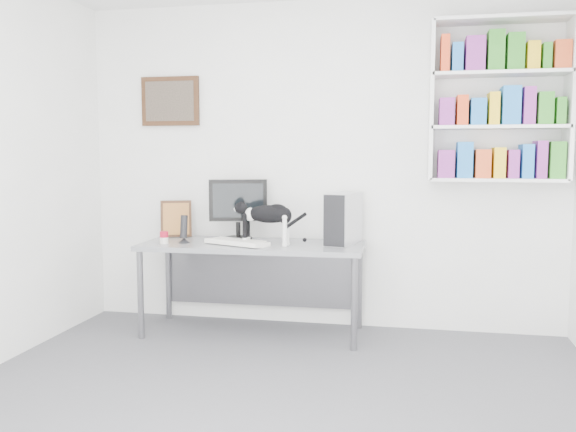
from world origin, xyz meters
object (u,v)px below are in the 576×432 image
at_px(keyboard, 237,242).
at_px(monitor, 238,209).
at_px(pc_tower, 343,218).
at_px(speaker, 184,228).
at_px(bookshelf, 499,101).
at_px(soup_can, 164,238).
at_px(leaning_print, 176,218).
at_px(cat, 268,224).
at_px(desk, 253,288).

bearing_deg(keyboard, monitor, 126.98).
xyz_separation_m(pc_tower, speaker, (-1.26, -0.21, -0.09)).
relative_size(bookshelf, soup_can, 12.63).
distance_m(bookshelf, monitor, 2.22).
relative_size(leaning_print, soup_can, 3.30).
distance_m(keyboard, cat, 0.28).
xyz_separation_m(keyboard, speaker, (-0.44, 0.01, 0.10)).
distance_m(monitor, cat, 0.41).
bearing_deg(speaker, leaning_print, 125.56).
bearing_deg(monitor, cat, -56.21).
relative_size(desk, cat, 3.31).
bearing_deg(desk, soup_can, -167.39).
bearing_deg(speaker, monitor, 40.83).
distance_m(bookshelf, pc_tower, 1.48).
height_order(pc_tower, leaning_print, pc_tower).
xyz_separation_m(leaning_print, soup_can, (0.05, -0.39, -0.11)).
height_order(monitor, keyboard, monitor).
bearing_deg(keyboard, leaning_print, 175.27).
relative_size(keyboard, cat, 0.96).
height_order(keyboard, speaker, speaker).
bearing_deg(keyboard, bookshelf, 32.70).
bearing_deg(desk, leaning_print, 161.81).
height_order(monitor, soup_can, monitor).
relative_size(pc_tower, soup_can, 4.11).
relative_size(desk, speaker, 7.62).
bearing_deg(pc_tower, leaning_print, -170.19).
height_order(bookshelf, monitor, bookshelf).
bearing_deg(pc_tower, keyboard, -150.59).
distance_m(monitor, keyboard, 0.38).
height_order(pc_tower, speaker, pc_tower).
bearing_deg(speaker, keyboard, 2.72).
relative_size(speaker, soup_can, 2.36).
xyz_separation_m(leaning_print, cat, (0.88, -0.30, 0.00)).
bearing_deg(leaning_print, bookshelf, -20.30).
xyz_separation_m(desk, leaning_print, (-0.74, 0.23, 0.53)).
bearing_deg(soup_can, desk, 13.80).
distance_m(leaning_print, cat, 0.93).
bearing_deg(cat, desk, 158.96).
bearing_deg(pc_tower, monitor, -170.11).
bearing_deg(keyboard, pc_tower, 37.99).
distance_m(monitor, speaker, 0.48).
bearing_deg(speaker, desk, 14.05).
xyz_separation_m(monitor, keyboard, (0.07, -0.29, -0.24)).
distance_m(desk, speaker, 0.73).
height_order(monitor, leaning_print, monitor).
xyz_separation_m(monitor, soup_can, (-0.51, -0.35, -0.21)).
relative_size(bookshelf, keyboard, 2.43).
relative_size(keyboard, soup_can, 5.19).
distance_m(desk, cat, 0.55).
relative_size(speaker, cat, 0.44).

